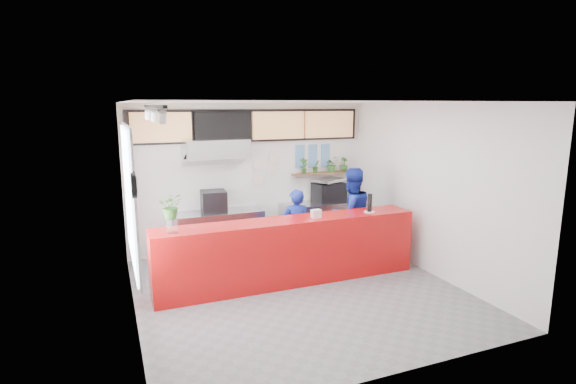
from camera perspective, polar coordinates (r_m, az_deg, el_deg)
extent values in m
plane|color=slate|center=(7.44, 1.35, -12.45)|extent=(5.00, 5.00, 0.00)
plane|color=silver|center=(6.82, 1.46, 11.34)|extent=(5.00, 5.00, 0.00)
plane|color=white|center=(9.29, -4.76, 1.92)|extent=(5.00, 0.00, 5.00)
plane|color=white|center=(6.43, -19.53, -2.77)|extent=(0.00, 5.00, 5.00)
plane|color=white|center=(8.28, 17.48, 0.34)|extent=(0.00, 5.00, 5.00)
cube|color=#AE0C0C|center=(7.58, 0.15, -7.52)|extent=(4.50, 0.60, 1.10)
cube|color=beige|center=(9.17, -4.85, 8.72)|extent=(5.00, 0.02, 0.80)
cube|color=#B2B5BA|center=(9.03, -8.95, -5.27)|extent=(1.80, 0.60, 0.90)
cube|color=black|center=(8.86, -9.42, -1.20)|extent=(0.50, 0.50, 0.42)
cube|color=#B2B5BA|center=(8.66, -9.21, 5.50)|extent=(1.20, 0.70, 0.35)
cube|color=#B2B5BA|center=(8.68, -9.16, 4.19)|extent=(1.20, 0.69, 0.31)
cube|color=#B2B5BA|center=(9.78, 4.31, -3.90)|extent=(1.80, 0.60, 0.90)
cube|color=black|center=(9.70, 5.20, -0.05)|extent=(0.69, 0.53, 0.41)
cube|color=#A9ACB0|center=(9.65, 5.23, 1.54)|extent=(0.76, 0.66, 0.06)
cube|color=brown|center=(9.79, 4.40, 2.40)|extent=(1.40, 0.18, 0.04)
cube|color=tan|center=(8.70, -15.80, 7.90)|extent=(1.10, 0.10, 0.55)
cube|color=black|center=(8.90, -8.29, 8.26)|extent=(1.10, 0.10, 0.55)
cube|color=tan|center=(9.25, -1.23, 8.47)|extent=(1.10, 0.10, 0.55)
cube|color=tan|center=(9.72, 5.24, 8.55)|extent=(1.10, 0.10, 0.55)
cube|color=black|center=(9.14, -4.79, 8.40)|extent=(4.80, 0.04, 0.65)
cube|color=silver|center=(6.68, -19.51, -0.51)|extent=(0.04, 2.20, 1.90)
cube|color=#B2B5BA|center=(6.68, -19.34, -0.50)|extent=(0.03, 2.30, 2.00)
cylinder|color=black|center=(5.44, -19.00, 0.76)|extent=(0.05, 0.30, 0.30)
cylinder|color=white|center=(5.44, -18.68, 0.79)|extent=(0.02, 0.26, 0.26)
cube|color=black|center=(6.29, -16.68, 10.37)|extent=(0.05, 2.40, 0.04)
cylinder|color=silver|center=(9.27, -3.84, 3.48)|extent=(0.24, 0.03, 0.24)
cylinder|color=silver|center=(9.38, -2.09, 2.97)|extent=(0.24, 0.03, 0.24)
cylinder|color=silver|center=(9.31, -3.81, 1.65)|extent=(0.24, 0.03, 0.24)
cylinder|color=silver|center=(9.36, -1.81, 4.50)|extent=(0.24, 0.03, 0.24)
cube|color=#598CBF|center=(9.58, 1.55, 5.26)|extent=(0.20, 0.02, 0.25)
cube|color=#598CBF|center=(9.71, 3.18, 5.32)|extent=(0.20, 0.02, 0.25)
cube|color=#598CBF|center=(9.84, 4.76, 5.37)|extent=(0.20, 0.02, 0.25)
cube|color=#598CBF|center=(9.61, 1.54, 3.77)|extent=(0.20, 0.02, 0.25)
cube|color=#598CBF|center=(9.74, 3.16, 3.85)|extent=(0.20, 0.02, 0.25)
cube|color=#598CBF|center=(9.87, 4.74, 3.93)|extent=(0.20, 0.02, 0.25)
imported|color=navy|center=(8.25, 0.97, -4.66)|extent=(0.58, 0.43, 1.47)
imported|color=navy|center=(8.67, 8.00, -2.85)|extent=(0.90, 0.72, 1.80)
imported|color=#2F6021|center=(9.57, 2.03, 3.38)|extent=(0.18, 0.12, 0.34)
imported|color=#2F6021|center=(9.69, 3.57, 3.26)|extent=(0.17, 0.15, 0.27)
imported|color=#2F6021|center=(9.86, 5.58, 3.54)|extent=(0.34, 0.31, 0.34)
imported|color=#2F6021|center=(10.00, 7.11, 3.53)|extent=(0.20, 0.19, 0.30)
cylinder|color=silver|center=(6.84, -14.47, -4.20)|extent=(0.21, 0.21, 0.21)
imported|color=#2F6021|center=(6.77, -14.60, -1.74)|extent=(0.38, 0.34, 0.38)
cube|color=silver|center=(7.54, 3.58, -2.76)|extent=(0.17, 0.12, 0.14)
cylinder|color=silver|center=(8.04, 10.29, -2.50)|extent=(0.23, 0.23, 0.01)
cylinder|color=black|center=(8.00, 10.33, -1.34)|extent=(0.08, 0.08, 0.32)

